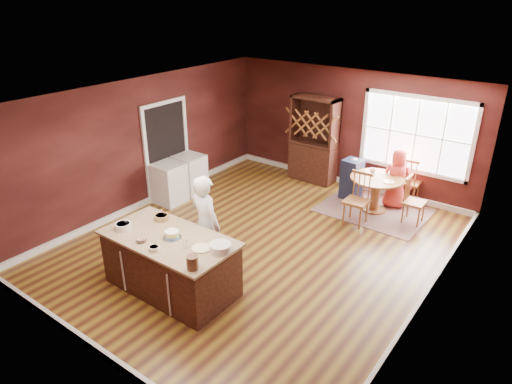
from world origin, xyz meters
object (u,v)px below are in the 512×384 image
high_chair (352,178)px  toddler (351,162)px  kitchen_island (171,264)px  hutch (314,140)px  chair_north (409,180)px  chair_south (357,199)px  chair_east (415,200)px  layer_cake (172,235)px  dining_table (376,187)px  seated_woman (397,178)px  baker (206,224)px  dryer (190,174)px  washer (169,183)px

high_chair → toddler: bearing=138.5°
kitchen_island → hutch: hutch is taller
chair_north → toddler: bearing=18.9°
chair_north → toddler: chair_north is taller
hutch → chair_south: bearing=-38.7°
chair_east → toddler: size_ratio=3.74×
chair_north → hutch: (-2.32, -0.11, 0.49)m
layer_cake → toddler: 4.82m
dining_table → seated_woman: bearing=59.2°
chair_east → seated_woman: (-0.57, 0.49, 0.16)m
dining_table → kitchen_island: bearing=-107.8°
chair_north → chair_south: bearing=70.5°
baker → chair_south: (1.29, 2.92, -0.31)m
chair_east → chair_north: bearing=25.0°
chair_south → chair_north: 1.65m
baker → toddler: 4.10m
baker → high_chair: baker is taller
chair_south → dryer: size_ratio=1.20×
toddler → chair_east: bearing=-14.2°
chair_east → chair_north: 0.95m
high_chair → dining_table: bearing=-15.0°
chair_south → dryer: bearing=-169.1°
dryer → dining_table: bearing=23.2°
chair_south → washer: chair_south is taller
toddler → dryer: bearing=-146.9°
toddler → baker: bearing=-98.7°
baker → dryer: 3.21m
layer_cake → washer: size_ratio=0.33×
chair_east → chair_south: bearing=127.6°
chair_east → toddler: bearing=74.8°
kitchen_island → high_chair: 4.77m
baker → hutch: bearing=-73.3°
chair_south → high_chair: size_ratio=1.12×
dining_table → chair_south: (-0.07, -0.78, -0.00)m
baker → washer: (-2.40, 1.45, -0.40)m
layer_cake → hutch: 5.14m
baker → layer_cake: (0.00, -0.73, 0.14)m
kitchen_island → dryer: 3.67m
dining_table → chair_north: 0.90m
hutch → dining_table: bearing=-19.9°
seated_woman → chair_east: bearing=129.4°
chair_north → seated_woman: (-0.16, -0.36, 0.11)m
layer_cake → kitchen_island: bearing=-169.3°
chair_east → toddler: chair_east is taller
hutch → dryer: hutch is taller
seated_woman → baker: bearing=58.7°
dining_table → dryer: (-3.77, -1.61, -0.09)m
toddler → hutch: bearing=163.7°
kitchen_island → chair_south: (1.36, 3.67, 0.09)m
seated_woman → high_chair: 0.97m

